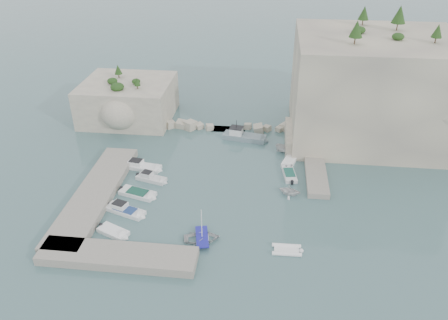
# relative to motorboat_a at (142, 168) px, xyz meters

# --- Properties ---
(ground) EXTENTS (400.00, 400.00, 0.00)m
(ground) POSITION_rel_motorboat_a_xyz_m (12.79, -7.17, 0.00)
(ground) COLOR #496B6D
(ground) RESTS_ON ground
(cliff_east) EXTENTS (26.00, 22.00, 17.00)m
(cliff_east) POSITION_rel_motorboat_a_xyz_m (35.79, 15.83, 8.50)
(cliff_east) COLOR beige
(cliff_east) RESTS_ON ground
(cliff_terrace) EXTENTS (8.00, 10.00, 2.50)m
(cliff_terrace) POSITION_rel_motorboat_a_xyz_m (25.79, 10.83, 1.25)
(cliff_terrace) COLOR beige
(cliff_terrace) RESTS_ON ground
(outcrop_west) EXTENTS (16.00, 14.00, 7.00)m
(outcrop_west) POSITION_rel_motorboat_a_xyz_m (-7.21, 17.83, 3.50)
(outcrop_west) COLOR beige
(outcrop_west) RESTS_ON ground
(quay_west) EXTENTS (5.00, 24.00, 1.10)m
(quay_west) POSITION_rel_motorboat_a_xyz_m (-4.21, -8.17, 0.55)
(quay_west) COLOR #9E9689
(quay_west) RESTS_ON ground
(quay_south) EXTENTS (18.00, 4.00, 1.10)m
(quay_south) POSITION_rel_motorboat_a_xyz_m (2.79, -19.67, 0.55)
(quay_south) COLOR #9E9689
(quay_south) RESTS_ON ground
(ledge_east) EXTENTS (3.00, 16.00, 0.80)m
(ledge_east) POSITION_rel_motorboat_a_xyz_m (26.29, 2.83, 0.40)
(ledge_east) COLOR #9E9689
(ledge_east) RESTS_ON ground
(breakwater) EXTENTS (28.00, 3.00, 1.40)m
(breakwater) POSITION_rel_motorboat_a_xyz_m (11.79, 14.83, 0.70)
(breakwater) COLOR beige
(breakwater) RESTS_ON ground
(motorboat_a) EXTENTS (6.79, 2.99, 1.40)m
(motorboat_a) POSITION_rel_motorboat_a_xyz_m (0.00, 0.00, 0.00)
(motorboat_a) COLOR white
(motorboat_a) RESTS_ON ground
(motorboat_b) EXTENTS (5.16, 2.87, 1.40)m
(motorboat_b) POSITION_rel_motorboat_a_xyz_m (2.34, -3.11, 0.00)
(motorboat_b) COLOR silver
(motorboat_b) RESTS_ON ground
(motorboat_c) EXTENTS (5.94, 3.48, 0.70)m
(motorboat_c) POSITION_rel_motorboat_a_xyz_m (1.39, -6.95, 0.00)
(motorboat_c) COLOR white
(motorboat_c) RESTS_ON ground
(motorboat_d) EXTENTS (6.26, 3.65, 1.40)m
(motorboat_d) POSITION_rel_motorboat_a_xyz_m (0.90, -11.01, 0.00)
(motorboat_d) COLOR white
(motorboat_d) RESTS_ON ground
(motorboat_e) EXTENTS (4.63, 3.36, 0.70)m
(motorboat_e) POSITION_rel_motorboat_a_xyz_m (0.74, -15.29, 0.00)
(motorboat_e) COLOR white
(motorboat_e) RESTS_ON ground
(rowboat) EXTENTS (4.92, 3.97, 0.90)m
(rowboat) POSITION_rel_motorboat_a_xyz_m (11.74, -15.26, 0.00)
(rowboat) COLOR silver
(rowboat) RESTS_ON ground
(inflatable_dinghy) EXTENTS (3.77, 1.89, 0.44)m
(inflatable_dinghy) POSITION_rel_motorboat_a_xyz_m (21.82, -16.07, 0.00)
(inflatable_dinghy) COLOR white
(inflatable_dinghy) RESTS_ON ground
(tender_east_a) EXTENTS (3.59, 3.30, 1.60)m
(tender_east_a) POSITION_rel_motorboat_a_xyz_m (22.32, -4.49, 0.00)
(tender_east_a) COLOR silver
(tender_east_a) RESTS_ON ground
(tender_east_b) EXTENTS (2.46, 5.18, 0.70)m
(tender_east_b) POSITION_rel_motorboat_a_xyz_m (22.37, 0.43, 0.00)
(tender_east_b) COLOR silver
(tender_east_b) RESTS_ON ground
(tender_east_c) EXTENTS (3.22, 5.62, 0.70)m
(tender_east_c) POSITION_rel_motorboat_a_xyz_m (22.63, 4.73, 0.00)
(tender_east_c) COLOR white
(tender_east_c) RESTS_ON ground
(tender_east_d) EXTENTS (4.31, 2.35, 1.57)m
(tender_east_d) POSITION_rel_motorboat_a_xyz_m (22.22, 7.34, 0.00)
(tender_east_d) COLOR silver
(tender_east_d) RESTS_ON ground
(work_boat) EXTENTS (8.25, 3.70, 2.20)m
(work_boat) POSITION_rel_motorboat_a_xyz_m (14.91, 11.26, 0.00)
(work_boat) COLOR slate
(work_boat) RESTS_ON ground
(rowboat_mast) EXTENTS (0.10, 0.10, 4.20)m
(rowboat_mast) POSITION_rel_motorboat_a_xyz_m (11.74, -15.26, 2.55)
(rowboat_mast) COLOR white
(rowboat_mast) RESTS_ON rowboat
(vegetation) EXTENTS (53.48, 13.88, 13.40)m
(vegetation) POSITION_rel_motorboat_a_xyz_m (30.63, 17.23, 17.93)
(vegetation) COLOR #1E4219
(vegetation) RESTS_ON ground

